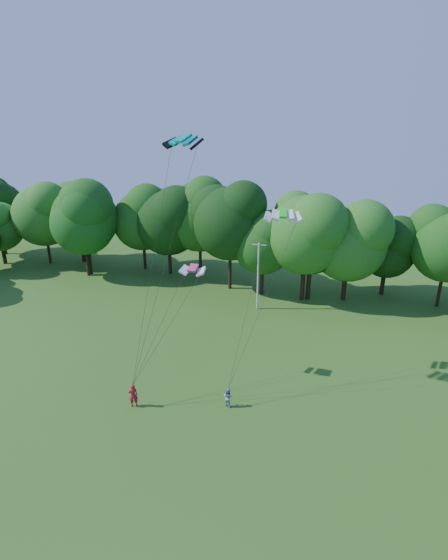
# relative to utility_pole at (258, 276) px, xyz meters

# --- Properties ---
(ground) EXTENTS (160.00, 160.00, 0.00)m
(ground) POSITION_rel_utility_pole_xyz_m (2.17, -29.23, -3.99)
(ground) COLOR #2F5D19
(ground) RESTS_ON ground
(utility_pole) EXTENTS (1.55, 0.19, 7.74)m
(utility_pole) POSITION_rel_utility_pole_xyz_m (0.00, 0.00, 0.00)
(utility_pole) COLOR beige
(utility_pole) RESTS_ON ground
(kite_flyer_left) EXTENTS (0.82, 0.73, 1.88)m
(kite_flyer_left) POSITION_rel_utility_pole_xyz_m (-4.93, -20.27, -3.05)
(kite_flyer_left) COLOR #B01627
(kite_flyer_left) RESTS_ON ground
(kite_flyer_right) EXTENTS (0.89, 0.78, 1.53)m
(kite_flyer_right) POSITION_rel_utility_pole_xyz_m (1.86, -18.19, -3.23)
(kite_flyer_right) COLOR #8DAAC3
(kite_flyer_right) RESTS_ON ground
(kite_teal) EXTENTS (3.07, 2.04, 0.61)m
(kite_teal) POSITION_rel_utility_pole_xyz_m (-2.22, -15.32, 15.11)
(kite_teal) COLOR #048E84
(kite_teal) RESTS_ON ground
(kite_green) EXTENTS (3.03, 1.86, 0.64)m
(kite_green) POSITION_rel_utility_pole_xyz_m (4.24, -11.27, 9.51)
(kite_green) COLOR #1FD222
(kite_green) RESTS_ON ground
(kite_pink) EXTENTS (2.03, 0.99, 0.44)m
(kite_pink) POSITION_rel_utility_pole_xyz_m (-2.18, -14.31, 5.35)
(kite_pink) COLOR #CA387B
(kite_pink) RESTS_ON ground
(tree_back_west) EXTENTS (9.25, 9.25, 13.45)m
(tree_back_west) POSITION_rel_utility_pole_xyz_m (-24.76, 4.21, 4.40)
(tree_back_west) COLOR #392A16
(tree_back_west) RESTS_ON ground
(tree_back_center) EXTENTS (8.53, 8.53, 12.41)m
(tree_back_center) POSITION_rel_utility_pole_xyz_m (5.18, 4.61, 3.76)
(tree_back_center) COLOR black
(tree_back_center) RESTS_ON ground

